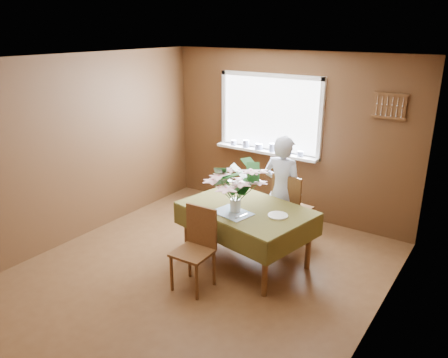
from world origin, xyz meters
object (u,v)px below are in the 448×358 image
Objects in this scene: dining_table at (246,214)px; flower_bouquet at (236,183)px; chair_near at (197,244)px; seated_woman at (282,191)px; chair_far at (290,206)px.

dining_table is 0.48m from flower_bouquet.
flower_bouquet is at bearing 73.18° from chair_near.
dining_table is 0.71m from seated_woman.
dining_table is 2.66× the size of flower_bouquet.
chair_near is 1.46× the size of flower_bouquet.
dining_table is 0.80m from chair_far.
flower_bouquet reaches higher than chair_far.
chair_far is at bearing -137.57° from seated_woman.
seated_woman is (0.13, 0.69, 0.11)m from dining_table.
chair_near is 0.61× the size of seated_woman.
dining_table is at bearing 76.29° from flower_bouquet.
chair_near is at bearing -104.14° from flower_bouquet.
seated_woman is at bearing 90.00° from dining_table.
chair_far is at bearing 74.52° from flower_bouquet.
flower_bouquet reaches higher than chair_near.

